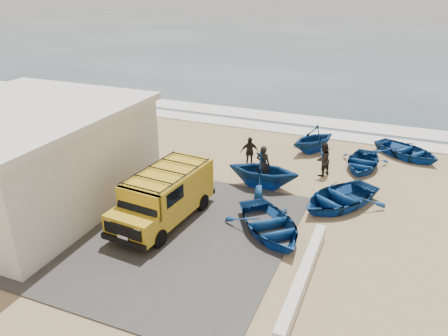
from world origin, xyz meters
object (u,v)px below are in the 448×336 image
(building, at_px, (23,157))
(boat_far_right, at_px, (407,151))
(boat_mid_right, at_px, (362,162))
(fisherman_middle, at_px, (323,159))
(fisherman_back, at_px, (249,152))
(boat_far_left, at_px, (314,139))
(van, at_px, (165,195))
(boat_near_right, at_px, (339,197))
(boat_mid_left, at_px, (263,170))
(parapet, at_px, (303,277))
(boat_near_left, at_px, (270,225))
(fisherman_front, at_px, (263,164))

(building, distance_m, boat_far_right, 19.52)
(boat_mid_right, bearing_deg, fisherman_middle, -134.50)
(fisherman_back, bearing_deg, boat_far_left, 21.67)
(fisherman_middle, bearing_deg, van, -5.80)
(building, xyz_separation_m, boat_near_right, (12.74, 4.79, -1.74))
(boat_mid_left, xyz_separation_m, boat_far_left, (1.27, 5.46, -0.10))
(fisherman_middle, bearing_deg, parapet, 37.69)
(boat_mid_right, relative_size, fisherman_back, 2.06)
(building, xyz_separation_m, van, (6.33, 0.90, -1.00))
(van, bearing_deg, boat_mid_left, 63.55)
(van, height_order, boat_near_left, van)
(van, relative_size, fisherman_middle, 3.03)
(boat_mid_right, distance_m, fisherman_front, 5.64)
(boat_far_right, height_order, fisherman_back, fisherman_back)
(boat_near_left, relative_size, boat_far_left, 1.32)
(fisherman_back, bearing_deg, boat_mid_right, -10.25)
(building, bearing_deg, boat_far_left, 46.21)
(fisherman_middle, bearing_deg, boat_near_right, 54.31)
(boat_mid_right, bearing_deg, parapet, -91.24)
(fisherman_front, bearing_deg, boat_near_right, 168.00)
(boat_mid_right, distance_m, boat_far_left, 3.22)
(parapet, height_order, boat_far_right, boat_far_right)
(van, xyz_separation_m, boat_far_left, (4.03, 9.91, -0.38))
(building, distance_m, parapet, 12.68)
(parapet, bearing_deg, boat_mid_right, 85.95)
(boat_mid_left, xyz_separation_m, fisherman_back, (-1.40, 2.06, -0.07))
(boat_mid_left, bearing_deg, parapet, -153.45)
(building, bearing_deg, van, 8.05)
(boat_near_right, relative_size, boat_far_left, 1.36)
(van, height_order, boat_mid_left, van)
(fisherman_middle, bearing_deg, building, -24.99)
(boat_near_left, bearing_deg, parapet, -93.90)
(boat_far_right, bearing_deg, boat_mid_left, 169.84)
(fisherman_front, distance_m, fisherman_middle, 3.18)
(fisherman_middle, relative_size, fisherman_back, 1.05)
(boat_near_left, relative_size, fisherman_back, 2.41)
(parapet, distance_m, boat_mid_right, 10.45)
(van, relative_size, boat_near_right, 1.28)
(boat_far_right, height_order, fisherman_middle, fisherman_middle)
(boat_near_left, xyz_separation_m, boat_mid_right, (2.63, 7.93, -0.06))
(boat_far_right, xyz_separation_m, fisherman_middle, (-3.90, -4.16, 0.47))
(boat_near_right, relative_size, fisherman_back, 2.49)
(boat_far_left, height_order, fisherman_back, fisherman_back)
(boat_near_right, bearing_deg, van, -116.52)
(boat_mid_right, bearing_deg, building, -141.75)
(boat_far_right, bearing_deg, fisherman_middle, 170.24)
(van, xyz_separation_m, fisherman_back, (1.36, 6.51, -0.34))
(boat_near_left, xyz_separation_m, fisherman_back, (-2.91, 5.92, 0.41))
(boat_mid_left, bearing_deg, boat_mid_right, -47.22)
(boat_far_left, bearing_deg, boat_far_right, 45.83)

